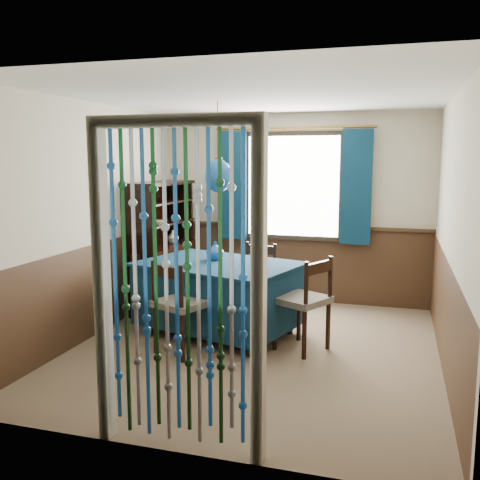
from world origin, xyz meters
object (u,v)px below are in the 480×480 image
(dining_table, at_px, (219,293))
(pendant_lamp, at_px, (218,175))
(chair_right, at_px, (304,301))
(sideboard, at_px, (162,263))
(vase_sideboard, at_px, (173,236))
(chair_near, at_px, (180,305))
(chair_far, at_px, (255,280))
(chair_left, at_px, (151,284))
(vase_table, at_px, (215,251))
(bowl_shelf, at_px, (155,223))

(dining_table, relative_size, pendant_lamp, 2.02)
(chair_right, xyz_separation_m, pendant_lamp, (-0.99, 0.25, 1.23))
(sideboard, relative_size, pendant_lamp, 1.72)
(sideboard, height_order, vase_sideboard, sideboard)
(chair_near, distance_m, chair_far, 1.39)
(chair_left, height_order, vase_table, vase_table)
(vase_table, relative_size, bowl_shelf, 0.81)
(sideboard, distance_m, vase_sideboard, 0.41)
(pendant_lamp, distance_m, bowl_shelf, 1.28)
(chair_left, bearing_deg, sideboard, -156.77)
(dining_table, bearing_deg, chair_far, 85.87)
(vase_sideboard, bearing_deg, chair_left, -84.46)
(vase_sideboard, bearing_deg, bowl_shelf, -90.00)
(pendant_lamp, height_order, vase_table, pendant_lamp)
(pendant_lamp, bearing_deg, sideboard, 141.82)
(chair_near, bearing_deg, vase_sideboard, 138.66)
(chair_near, height_order, bowl_shelf, bowl_shelf)
(chair_far, bearing_deg, vase_table, 68.67)
(dining_table, height_order, chair_left, chair_left)
(vase_table, bearing_deg, sideboard, 144.87)
(dining_table, bearing_deg, chair_near, -88.13)
(bowl_shelf, bearing_deg, chair_right, -21.58)
(chair_near, distance_m, chair_right, 1.24)
(chair_near, bearing_deg, pendant_lamp, 99.11)
(vase_sideboard, bearing_deg, pendant_lamp, -46.66)
(chair_left, bearing_deg, bowl_shelf, -155.32)
(vase_table, bearing_deg, vase_sideboard, 135.03)
(chair_far, distance_m, bowl_shelf, 1.41)
(chair_far, relative_size, chair_right, 0.95)
(chair_near, distance_m, pendant_lamp, 1.43)
(dining_table, distance_m, sideboard, 1.35)
(chair_right, xyz_separation_m, sideboard, (-2.05, 1.08, 0.06))
(chair_far, distance_m, vase_sideboard, 1.37)
(chair_far, distance_m, pendant_lamp, 1.43)
(bowl_shelf, bearing_deg, dining_table, -28.30)
(chair_near, bearing_deg, sideboard, 143.59)
(dining_table, height_order, bowl_shelf, bowl_shelf)
(bowl_shelf, bearing_deg, vase_sideboard, 90.00)
(sideboard, bearing_deg, chair_far, -4.58)
(dining_table, bearing_deg, bowl_shelf, 167.73)
(bowl_shelf, relative_size, vase_sideboard, 1.26)
(chair_left, bearing_deg, pendant_lamp, 86.48)
(chair_right, relative_size, vase_table, 5.14)
(chair_right, bearing_deg, bowl_shelf, 96.04)
(chair_right, xyz_separation_m, vase_sideboard, (-1.99, 1.31, 0.40))
(chair_right, height_order, pendant_lamp, pendant_lamp)
(sideboard, bearing_deg, pendant_lamp, -34.67)
(chair_far, xyz_separation_m, vase_sideboard, (-1.24, 0.41, 0.42))
(chair_left, bearing_deg, chair_far, 120.35)
(pendant_lamp, xyz_separation_m, bowl_shelf, (-1.00, 0.54, -0.60))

